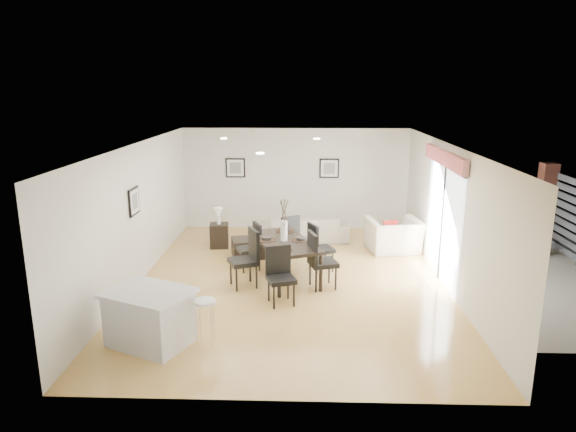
{
  "coord_description": "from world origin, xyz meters",
  "views": [
    {
      "loc": [
        0.25,
        -9.55,
        3.75
      ],
      "look_at": [
        -0.08,
        0.4,
        1.24
      ],
      "focal_mm": 32.0,
      "sensor_mm": 36.0,
      "label": 1
    }
  ],
  "objects_px": {
    "dining_chair_wfar": "(252,244)",
    "side_table": "(219,235)",
    "dining_chair_head": "(280,272)",
    "dining_table": "(284,244)",
    "bar_stool": "(205,306)",
    "coffee_table": "(256,247)",
    "dining_chair_enear": "(318,257)",
    "dining_chair_efar": "(318,245)",
    "sofa": "(304,228)",
    "dining_chair_wnear": "(248,255)",
    "kitchen_island": "(150,317)",
    "dining_chair_foot": "(288,235)",
    "armchair": "(394,236)"
  },
  "relations": [
    {
      "from": "sofa",
      "to": "dining_chair_enear",
      "type": "relative_size",
      "value": 1.98
    },
    {
      "from": "dining_chair_wfar",
      "to": "dining_chair_head",
      "type": "xyz_separation_m",
      "value": [
        0.66,
        -1.7,
        0.02
      ]
    },
    {
      "from": "sofa",
      "to": "dining_chair_wnear",
      "type": "xyz_separation_m",
      "value": [
        -1.06,
        -3.06,
        0.31
      ]
    },
    {
      "from": "sofa",
      "to": "dining_chair_efar",
      "type": "height_order",
      "value": "dining_chair_efar"
    },
    {
      "from": "coffee_table",
      "to": "bar_stool",
      "type": "bearing_deg",
      "value": -108.85
    },
    {
      "from": "dining_chair_enear",
      "to": "kitchen_island",
      "type": "relative_size",
      "value": 0.75
    },
    {
      "from": "coffee_table",
      "to": "sofa",
      "type": "bearing_deg",
      "value": 35.06
    },
    {
      "from": "dining_chair_head",
      "to": "side_table",
      "type": "height_order",
      "value": "dining_chair_head"
    },
    {
      "from": "dining_chair_efar",
      "to": "coffee_table",
      "type": "bearing_deg",
      "value": 32.77
    },
    {
      "from": "coffee_table",
      "to": "dining_chair_enear",
      "type": "bearing_deg",
      "value": -67.67
    },
    {
      "from": "dining_chair_foot",
      "to": "kitchen_island",
      "type": "distance_m",
      "value": 4.42
    },
    {
      "from": "dining_table",
      "to": "bar_stool",
      "type": "xyz_separation_m",
      "value": [
        -1.05,
        -2.78,
        -0.1
      ]
    },
    {
      "from": "dining_chair_wnear",
      "to": "kitchen_island",
      "type": "relative_size",
      "value": 0.77
    },
    {
      "from": "sofa",
      "to": "dining_chair_foot",
      "type": "relative_size",
      "value": 2.17
    },
    {
      "from": "armchair",
      "to": "dining_chair_efar",
      "type": "distance_m",
      "value": 2.28
    },
    {
      "from": "dining_chair_wfar",
      "to": "bar_stool",
      "type": "distance_m",
      "value": 3.31
    },
    {
      "from": "dining_chair_enear",
      "to": "dining_chair_efar",
      "type": "relative_size",
      "value": 1.09
    },
    {
      "from": "dining_chair_enear",
      "to": "coffee_table",
      "type": "relative_size",
      "value": 1.06
    },
    {
      "from": "bar_stool",
      "to": "kitchen_island",
      "type": "bearing_deg",
      "value": 180.0
    },
    {
      "from": "dining_chair_wnear",
      "to": "dining_chair_foot",
      "type": "xyz_separation_m",
      "value": [
        0.72,
        1.63,
        -0.07
      ]
    },
    {
      "from": "dining_chair_efar",
      "to": "dining_table",
      "type": "bearing_deg",
      "value": 99.38
    },
    {
      "from": "sofa",
      "to": "dining_chair_efar",
      "type": "relative_size",
      "value": 2.15
    },
    {
      "from": "armchair",
      "to": "dining_table",
      "type": "distance_m",
      "value": 3.1
    },
    {
      "from": "dining_chair_wnear",
      "to": "coffee_table",
      "type": "xyz_separation_m",
      "value": [
        -0.03,
        1.8,
        -0.42
      ]
    },
    {
      "from": "sofa",
      "to": "coffee_table",
      "type": "xyz_separation_m",
      "value": [
        -1.09,
        -1.26,
        -0.11
      ]
    },
    {
      "from": "dining_chair_wfar",
      "to": "kitchen_island",
      "type": "relative_size",
      "value": 0.67
    },
    {
      "from": "dining_chair_wfar",
      "to": "kitchen_island",
      "type": "height_order",
      "value": "dining_chair_wfar"
    },
    {
      "from": "dining_chair_wnear",
      "to": "bar_stool",
      "type": "height_order",
      "value": "dining_chair_wnear"
    },
    {
      "from": "side_table",
      "to": "bar_stool",
      "type": "bearing_deg",
      "value": -83.07
    },
    {
      "from": "bar_stool",
      "to": "dining_chair_foot",
      "type": "bearing_deg",
      "value": 74.56
    },
    {
      "from": "dining_chair_head",
      "to": "bar_stool",
      "type": "bearing_deg",
      "value": -141.21
    },
    {
      "from": "dining_chair_wfar",
      "to": "side_table",
      "type": "distance_m",
      "value": 1.81
    },
    {
      "from": "dining_chair_head",
      "to": "dining_chair_foot",
      "type": "xyz_separation_m",
      "value": [
        0.07,
        2.38,
        -0.01
      ]
    },
    {
      "from": "sofa",
      "to": "dining_table",
      "type": "distance_m",
      "value": 2.68
    },
    {
      "from": "coffee_table",
      "to": "bar_stool",
      "type": "height_order",
      "value": "bar_stool"
    },
    {
      "from": "dining_chair_foot",
      "to": "dining_chair_enear",
      "type": "bearing_deg",
      "value": 79.89
    },
    {
      "from": "side_table",
      "to": "bar_stool",
      "type": "relative_size",
      "value": 0.81
    },
    {
      "from": "dining_chair_efar",
      "to": "bar_stool",
      "type": "xyz_separation_m",
      "value": [
        -1.74,
        -3.22,
        0.04
      ]
    },
    {
      "from": "sofa",
      "to": "dining_chair_efar",
      "type": "distance_m",
      "value": 2.22
    },
    {
      "from": "armchair",
      "to": "dining_chair_wfar",
      "type": "height_order",
      "value": "dining_chair_wfar"
    },
    {
      "from": "dining_chair_wfar",
      "to": "coffee_table",
      "type": "xyz_separation_m",
      "value": [
        -0.02,
        0.85,
        -0.34
      ]
    },
    {
      "from": "dining_chair_wfar",
      "to": "dining_chair_foot",
      "type": "bearing_deg",
      "value": 109.16
    },
    {
      "from": "dining_chair_wfar",
      "to": "coffee_table",
      "type": "bearing_deg",
      "value": 157.19
    },
    {
      "from": "dining_chair_enear",
      "to": "dining_chair_efar",
      "type": "bearing_deg",
      "value": -16.85
    },
    {
      "from": "sofa",
      "to": "bar_stool",
      "type": "height_order",
      "value": "bar_stool"
    },
    {
      "from": "dining_table",
      "to": "sofa",
      "type": "bearing_deg",
      "value": 59.46
    },
    {
      "from": "bar_stool",
      "to": "coffee_table",
      "type": "bearing_deg",
      "value": 85.15
    },
    {
      "from": "dining_table",
      "to": "kitchen_island",
      "type": "bearing_deg",
      "value": -146.16
    },
    {
      "from": "dining_chair_wnear",
      "to": "dining_chair_wfar",
      "type": "xyz_separation_m",
      "value": [
        -0.01,
        0.95,
        -0.08
      ]
    },
    {
      "from": "dining_table",
      "to": "dining_chair_efar",
      "type": "distance_m",
      "value": 0.82
    }
  ]
}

